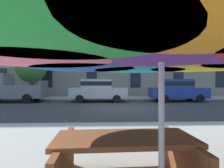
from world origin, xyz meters
The scene contains 9 objects.
ground_plane centered at (0.00, 0.00, 0.00)m, with size 120.00×120.00×0.00m, color #38383A.
sidewalk_far centered at (0.00, 6.80, 0.06)m, with size 56.00×3.60×0.12m, color #9E998E.
apartment_building centered at (0.00, 14.99, 9.60)m, with size 47.04×12.08×19.20m.
pickup_gray centered at (-8.41, 3.70, 1.03)m, with size 5.10×2.12×2.20m.
sedan_silver centered at (-1.52, 3.70, 0.95)m, with size 4.40×1.98×1.78m.
sedan_blue centered at (4.80, 3.70, 0.95)m, with size 4.40×1.98×1.78m.
street_tree_left centered at (-7.93, 7.06, 3.27)m, with size 3.15×3.21×4.74m.
patio_umbrella centered at (-0.45, -9.00, 1.93)m, with size 3.94×3.94×2.26m.
picnic_table centered at (-0.76, -8.43, 0.49)m, with size 1.85×1.58×0.77m.
Camera 1 is at (-1.02, -10.83, 1.46)m, focal length 29.69 mm.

